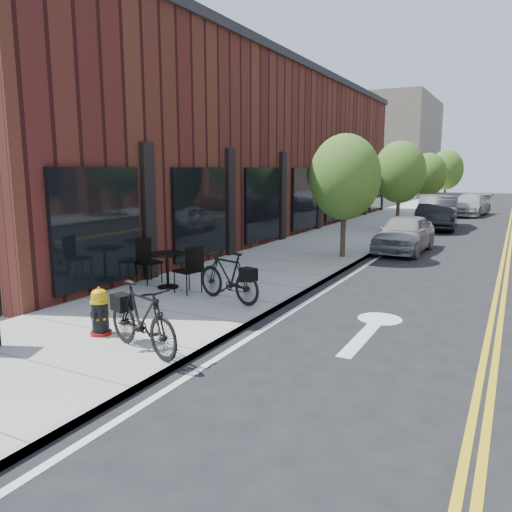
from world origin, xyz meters
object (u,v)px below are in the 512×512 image
Objects in this scene: bicycle_right at (142,318)px; parked_car_c at (470,205)px; bistro_set_c at (167,265)px; parked_car_a at (405,233)px; parked_car_b at (438,212)px; bicycle_left at (228,276)px; fire_hydrant at (100,312)px.

bicycle_right is 27.91m from parked_car_c.
parked_car_a reaches higher than bistro_set_c.
parked_car_c is (4.50, 24.30, 0.01)m from bistro_set_c.
parked_car_a is at bearing -94.51° from parked_car_b.
bistro_set_c is at bearing -92.64° from parked_car_c.
bicycle_left is 0.46× the size of parked_car_a.
parked_car_b is (2.64, 19.59, 0.31)m from fire_hydrant.
fire_hydrant is 0.21× the size of parked_car_a.
bistro_set_c is (-1.88, 0.38, 0.00)m from bicycle_left.
parked_car_a reaches higher than bicycle_left.
parked_car_a reaches higher than fire_hydrant.
parked_car_a is (1.84, 8.86, 0.00)m from bicycle_left.
bicycle_left is 0.87× the size of bistro_set_c.
fire_hydrant is 27.73m from parked_car_c.
parked_car_b is (1.48, 19.89, 0.16)m from bicycle_right.
parked_car_c is (2.26, 27.82, 0.01)m from bicycle_right.
fire_hydrant is at bearing 92.99° from bicycle_right.
parked_car_b reaches higher than bistro_set_c.
fire_hydrant is at bearing 0.58° from bicycle_left.
bistro_set_c is at bearing -111.29° from parked_car_a.
fire_hydrant is 0.46× the size of bicycle_right.
bistro_set_c is 9.25m from parked_car_a.
parked_car_b reaches higher than parked_car_c.
bistro_set_c is 16.79m from parked_car_b.
bicycle_left is 1.92m from bistro_set_c.
bicycle_right is at bearing -94.65° from parked_car_a.
fire_hydrant is 0.40× the size of bistro_set_c.
bistro_set_c is at bearing 50.09° from bicycle_right.
parked_car_a is 0.84× the size of parked_car_c.
parked_car_b is at bearing 92.38° from parked_car_a.
bicycle_left is 24.82m from parked_car_c.
parked_car_c reaches higher than bicycle_right.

